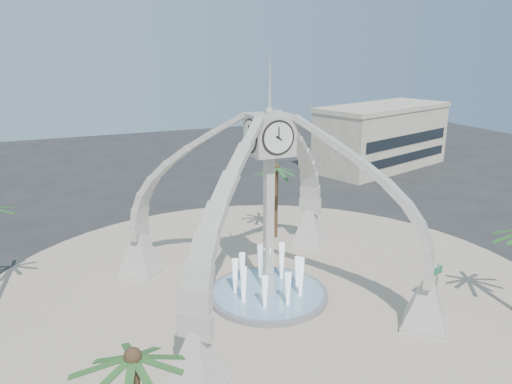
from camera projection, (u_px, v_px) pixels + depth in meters
name	position (u px, v px, depth m)	size (l,w,h in m)	color
ground	(268.00, 297.00, 33.54)	(140.00, 140.00, 0.00)	#282828
plaza	(268.00, 297.00, 33.53)	(40.00, 40.00, 0.06)	tan
clock_tower	(269.00, 205.00, 31.71)	(17.94, 17.94, 16.30)	beige
fountain	(268.00, 293.00, 33.46)	(8.00, 8.00, 3.62)	gray
building_ne	(382.00, 136.00, 68.37)	(21.87, 14.17, 8.60)	beige
palm_north	(276.00, 168.00, 42.24)	(4.35, 4.35, 7.15)	brown
palm_south	(133.00, 359.00, 17.11)	(4.80, 4.80, 6.76)	brown
street_sign	(437.00, 275.00, 32.13)	(1.01, 0.30, 2.83)	slate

